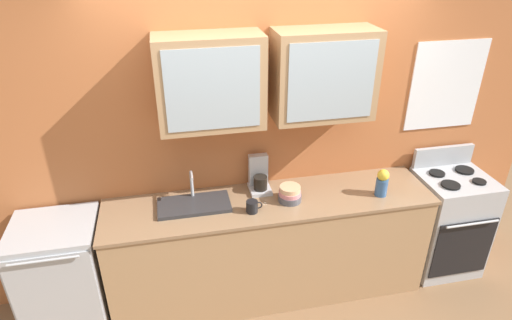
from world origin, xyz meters
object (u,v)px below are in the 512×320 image
bowl_stack (290,194)px  coffee_maker (259,177)px  sink_faucet (194,204)px  dishwasher (64,276)px  stove_range (446,222)px  cup_near_sink (252,207)px  vase (382,183)px

bowl_stack → coffee_maker: bearing=131.9°
sink_faucet → dishwasher: 1.14m
coffee_maker → sink_faucet: bearing=-165.0°
stove_range → cup_near_sink: 1.88m
vase → bowl_stack: bearing=174.4°
coffee_maker → vase: bearing=-17.4°
vase → coffee_maker: coffee_maker is taller
sink_faucet → dishwasher: bearing=-177.3°
stove_range → coffee_maker: bearing=173.6°
coffee_maker → stove_range: bearing=-6.4°
vase → stove_range: bearing=7.6°
bowl_stack → cup_near_sink: bearing=-164.0°
stove_range → sink_faucet: 2.28m
vase → cup_near_sink: 1.05m
bowl_stack → vase: (0.73, -0.07, 0.05)m
vase → coffee_maker: 0.97m
stove_range → bowl_stack: (-1.49, -0.03, 0.52)m
bowl_stack → vase: bearing=-5.6°
stove_range → dishwasher: (-3.26, -0.00, -0.01)m
sink_faucet → cup_near_sink: (0.42, -0.16, 0.03)m
stove_range → cup_near_sink: bearing=-176.2°
sink_faucet → vase: size_ratio=2.42×
stove_range → vase: 0.96m
vase → cup_near_sink: (-1.05, -0.02, -0.07)m
dishwasher → coffee_maker: coffee_maker is taller
vase → cup_near_sink: bearing=-179.0°
vase → dishwasher: size_ratio=0.24×
vase → dishwasher: 2.57m
stove_range → bowl_stack: 1.58m
cup_near_sink → dishwasher: size_ratio=0.13×
sink_faucet → cup_near_sink: sink_faucet is taller
dishwasher → coffee_maker: (1.57, 0.19, 0.57)m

